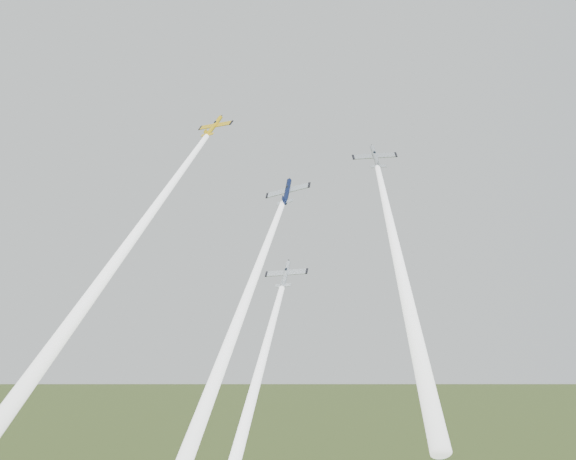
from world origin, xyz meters
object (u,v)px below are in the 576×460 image
at_px(plane_yellow, 214,126).
at_px(plane_silver_right, 375,157).
at_px(plane_silver_low, 286,274).
at_px(plane_navy, 287,192).

xyz_separation_m(plane_yellow, plane_silver_right, (30.60, 2.59, -6.46)).
bearing_deg(plane_yellow, plane_silver_low, -8.15).
bearing_deg(plane_silver_right, plane_navy, -168.29).
bearing_deg(plane_navy, plane_yellow, 177.33).
height_order(plane_silver_right, plane_silver_low, plane_silver_right).
distance_m(plane_navy, plane_silver_right, 18.76).
relative_size(plane_navy, plane_silver_low, 1.15).
xyz_separation_m(plane_silver_right, plane_silver_low, (-15.26, -12.32, -22.87)).
distance_m(plane_yellow, plane_silver_low, 34.50).
distance_m(plane_silver_right, plane_silver_low, 30.12).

